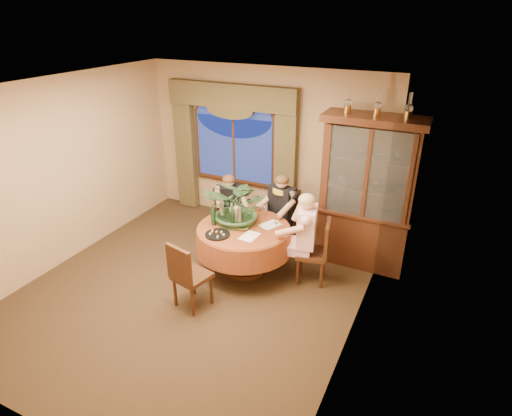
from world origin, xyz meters
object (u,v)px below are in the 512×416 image
at_px(dining_table, 244,249).
at_px(chair_back_right, 282,218).
at_px(chair_back, 230,217).
at_px(wine_bottle_2, 232,214).
at_px(stoneware_vase, 237,215).
at_px(olive_bowl, 243,228).
at_px(oil_lamp_center, 378,103).
at_px(centerpiece_plant, 239,183).
at_px(oil_lamp_right, 409,106).
at_px(person_back, 229,209).
at_px(china_cabinet, 367,194).
at_px(person_pink, 306,238).
at_px(chair_front_left, 192,274).
at_px(wine_bottle_3, 213,215).
at_px(chair_right, 312,252).
at_px(wine_bottle_1, 232,216).
at_px(wine_bottle_4, 232,208).
at_px(oil_lamp_left, 348,100).
at_px(wine_bottle_0, 222,208).
at_px(person_scarf, 282,213).

distance_m(dining_table, chair_back_right, 1.05).
distance_m(chair_back, wine_bottle_2, 0.89).
relative_size(stoneware_vase, olive_bowl, 1.65).
distance_m(oil_lamp_center, centerpiece_plant, 2.19).
bearing_deg(wine_bottle_2, oil_lamp_right, 24.96).
bearing_deg(person_back, china_cabinet, 146.18).
relative_size(chair_back, person_back, 0.79).
bearing_deg(person_pink, chair_back, 59.79).
distance_m(oil_lamp_right, chair_front_left, 3.60).
bearing_deg(dining_table, oil_lamp_center, 33.58).
bearing_deg(chair_back_right, oil_lamp_right, -169.99).
bearing_deg(oil_lamp_right, dining_table, -152.31).
bearing_deg(person_back, stoneware_vase, 86.05).
bearing_deg(chair_front_left, wine_bottle_3, 115.31).
relative_size(oil_lamp_right, chair_front_left, 0.35).
relative_size(oil_lamp_right, chair_back_right, 0.35).
distance_m(chair_right, wine_bottle_1, 1.25).
bearing_deg(stoneware_vase, wine_bottle_4, 140.45).
relative_size(person_back, wine_bottle_3, 3.68).
xyz_separation_m(oil_lamp_right, chair_front_left, (-2.18, -2.03, -2.01)).
height_order(oil_lamp_left, wine_bottle_2, oil_lamp_left).
height_order(chair_right, chair_front_left, same).
relative_size(dining_table, wine_bottle_0, 4.39).
relative_size(china_cabinet, oil_lamp_left, 6.84).
relative_size(chair_front_left, centerpiece_plant, 0.89).
relative_size(chair_right, chair_front_left, 1.00).
relative_size(person_pink, wine_bottle_0, 4.14).
relative_size(oil_lamp_right, wine_bottle_2, 1.03).
bearing_deg(person_pink, dining_table, 90.00).
xyz_separation_m(dining_table, person_back, (-0.64, 0.73, 0.23)).
height_order(oil_lamp_left, oil_lamp_right, same).
height_order(china_cabinet, chair_front_left, china_cabinet).
bearing_deg(dining_table, oil_lamp_left, 42.08).
distance_m(person_scarf, wine_bottle_4, 0.90).
relative_size(person_scarf, wine_bottle_2, 3.98).
bearing_deg(person_scarf, wine_bottle_1, 82.24).
distance_m(oil_lamp_left, oil_lamp_right, 0.81).
distance_m(person_back, olive_bowl, 1.06).
relative_size(wine_bottle_0, wine_bottle_2, 1.00).
distance_m(china_cabinet, olive_bowl, 1.89).
xyz_separation_m(person_pink, wine_bottle_4, (-1.19, 0.00, 0.23)).
bearing_deg(wine_bottle_4, person_back, 123.26).
bearing_deg(centerpiece_plant, dining_table, -43.30).
distance_m(oil_lamp_right, person_pink, 2.24).
xyz_separation_m(person_back, wine_bottle_1, (0.48, -0.79, 0.31)).
height_order(person_pink, wine_bottle_3, person_pink).
distance_m(wine_bottle_3, wine_bottle_4, 0.36).
bearing_deg(oil_lamp_left, person_back, -170.98).
bearing_deg(person_back, chair_back_right, 158.14).
relative_size(person_back, wine_bottle_0, 3.68).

